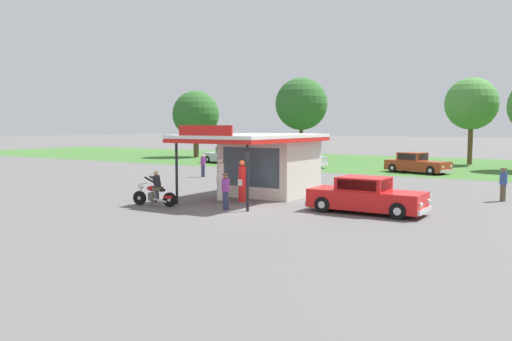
{
  "coord_description": "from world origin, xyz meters",
  "views": [
    {
      "loc": [
        12.21,
        -18.89,
        3.59
      ],
      "look_at": [
        -1.42,
        2.85,
        1.4
      ],
      "focal_mm": 37.19,
      "sensor_mm": 36.0,
      "label": 1
    }
  ],
  "objects_px": {
    "bystander_admiring_sedan": "(203,165)",
    "bystander_standing_back_lot": "(503,183)",
    "bystander_leaning_by_kiosk": "(226,191)",
    "parked_car_second_row_spare": "(227,156)",
    "gas_pump_offside": "(242,184)",
    "parked_car_back_row_left": "(298,159)",
    "bystander_strolling_foreground": "(318,173)",
    "motorcycle_with_rider": "(155,191)",
    "gas_pump_nearside": "(221,182)",
    "featured_classic_sedan": "(366,197)",
    "parked_car_back_row_far_right": "(416,164)"
  },
  "relations": [
    {
      "from": "parked_car_back_row_far_right",
      "to": "bystander_leaning_by_kiosk",
      "type": "relative_size",
      "value": 3.35
    },
    {
      "from": "parked_car_back_row_left",
      "to": "bystander_strolling_foreground",
      "type": "bearing_deg",
      "value": -57.94
    },
    {
      "from": "parked_car_back_row_left",
      "to": "parked_car_back_row_far_right",
      "type": "distance_m",
      "value": 10.0
    },
    {
      "from": "bystander_strolling_foreground",
      "to": "motorcycle_with_rider",
      "type": "bearing_deg",
      "value": -106.46
    },
    {
      "from": "gas_pump_nearside",
      "to": "bystander_admiring_sedan",
      "type": "bearing_deg",
      "value": 131.59
    },
    {
      "from": "gas_pump_nearside",
      "to": "parked_car_back_row_left",
      "type": "relative_size",
      "value": 0.38
    },
    {
      "from": "bystander_admiring_sedan",
      "to": "bystander_strolling_foreground",
      "type": "height_order",
      "value": "bystander_admiring_sedan"
    },
    {
      "from": "parked_car_back_row_left",
      "to": "parked_car_second_row_spare",
      "type": "xyz_separation_m",
      "value": [
        -8.0,
        0.83,
        0.02
      ]
    },
    {
      "from": "parked_car_second_row_spare",
      "to": "parked_car_back_row_far_right",
      "type": "bearing_deg",
      "value": -2.19
    },
    {
      "from": "gas_pump_offside",
      "to": "parked_car_second_row_spare",
      "type": "height_order",
      "value": "gas_pump_offside"
    },
    {
      "from": "gas_pump_nearside",
      "to": "featured_classic_sedan",
      "type": "height_order",
      "value": "gas_pump_nearside"
    },
    {
      "from": "parked_car_back_row_left",
      "to": "gas_pump_nearside",
      "type": "bearing_deg",
      "value": -72.28
    },
    {
      "from": "gas_pump_nearside",
      "to": "parked_car_back_row_left",
      "type": "height_order",
      "value": "gas_pump_nearside"
    },
    {
      "from": "gas_pump_nearside",
      "to": "bystander_strolling_foreground",
      "type": "relative_size",
      "value": 1.33
    },
    {
      "from": "motorcycle_with_rider",
      "to": "featured_classic_sedan",
      "type": "bearing_deg",
      "value": 20.19
    },
    {
      "from": "gas_pump_offside",
      "to": "bystander_strolling_foreground",
      "type": "height_order",
      "value": "gas_pump_offside"
    },
    {
      "from": "gas_pump_nearside",
      "to": "bystander_strolling_foreground",
      "type": "xyz_separation_m",
      "value": [
        1.28,
        7.85,
        -0.14
      ]
    },
    {
      "from": "gas_pump_nearside",
      "to": "bystander_standing_back_lot",
      "type": "height_order",
      "value": "gas_pump_nearside"
    },
    {
      "from": "gas_pump_offside",
      "to": "bystander_strolling_foreground",
      "type": "bearing_deg",
      "value": 89.5
    },
    {
      "from": "parked_car_back_row_left",
      "to": "bystander_standing_back_lot",
      "type": "bearing_deg",
      "value": -36.14
    },
    {
      "from": "bystander_standing_back_lot",
      "to": "bystander_strolling_foreground",
      "type": "bearing_deg",
      "value": 176.98
    },
    {
      "from": "bystander_leaning_by_kiosk",
      "to": "featured_classic_sedan",
      "type": "bearing_deg",
      "value": 23.76
    },
    {
      "from": "motorcycle_with_rider",
      "to": "featured_classic_sedan",
      "type": "distance_m",
      "value": 9.21
    },
    {
      "from": "featured_classic_sedan",
      "to": "bystander_standing_back_lot",
      "type": "xyz_separation_m",
      "value": [
        4.31,
        6.66,
        0.17
      ]
    },
    {
      "from": "motorcycle_with_rider",
      "to": "bystander_strolling_foreground",
      "type": "xyz_separation_m",
      "value": [
        3.06,
        10.36,
        0.17
      ]
    },
    {
      "from": "bystander_admiring_sedan",
      "to": "bystander_leaning_by_kiosk",
      "type": "bearing_deg",
      "value": -48.44
    },
    {
      "from": "bystander_admiring_sedan",
      "to": "bystander_standing_back_lot",
      "type": "relative_size",
      "value": 1.01
    },
    {
      "from": "parked_car_second_row_spare",
      "to": "bystander_admiring_sedan",
      "type": "distance_m",
      "value": 13.34
    },
    {
      "from": "parked_car_second_row_spare",
      "to": "bystander_strolling_foreground",
      "type": "relative_size",
      "value": 3.66
    },
    {
      "from": "gas_pump_offside",
      "to": "featured_classic_sedan",
      "type": "height_order",
      "value": "gas_pump_offside"
    },
    {
      "from": "bystander_admiring_sedan",
      "to": "bystander_leaning_by_kiosk",
      "type": "height_order",
      "value": "bystander_admiring_sedan"
    },
    {
      "from": "featured_classic_sedan",
      "to": "bystander_admiring_sedan",
      "type": "distance_m",
      "value": 17.34
    },
    {
      "from": "parked_car_back_row_left",
      "to": "parked_car_second_row_spare",
      "type": "bearing_deg",
      "value": 174.11
    },
    {
      "from": "bystander_leaning_by_kiosk",
      "to": "bystander_standing_back_lot",
      "type": "bearing_deg",
      "value": 43.0
    },
    {
      "from": "bystander_leaning_by_kiosk",
      "to": "parked_car_back_row_far_right",
      "type": "bearing_deg",
      "value": 84.7
    },
    {
      "from": "gas_pump_offside",
      "to": "motorcycle_with_rider",
      "type": "distance_m",
      "value": 3.92
    },
    {
      "from": "parked_car_second_row_spare",
      "to": "bystander_admiring_sedan",
      "type": "height_order",
      "value": "bystander_admiring_sedan"
    },
    {
      "from": "featured_classic_sedan",
      "to": "bystander_leaning_by_kiosk",
      "type": "bearing_deg",
      "value": -156.24
    },
    {
      "from": "parked_car_second_row_spare",
      "to": "gas_pump_offside",
      "type": "bearing_deg",
      "value": -53.32
    },
    {
      "from": "featured_classic_sedan",
      "to": "parked_car_back_row_left",
      "type": "xyz_separation_m",
      "value": [
        -13.32,
        19.54,
        0.02
      ]
    },
    {
      "from": "bystander_leaning_by_kiosk",
      "to": "bystander_standing_back_lot",
      "type": "height_order",
      "value": "bystander_standing_back_lot"
    },
    {
      "from": "parked_car_back_row_far_right",
      "to": "bystander_admiring_sedan",
      "type": "distance_m",
      "value": 16.16
    },
    {
      "from": "bystander_admiring_sedan",
      "to": "bystander_leaning_by_kiosk",
      "type": "distance_m",
      "value": 14.62
    },
    {
      "from": "gas_pump_offside",
      "to": "parked_car_back_row_far_right",
      "type": "distance_m",
      "value": 20.48
    },
    {
      "from": "bystander_admiring_sedan",
      "to": "bystander_standing_back_lot",
      "type": "distance_m",
      "value": 19.47
    },
    {
      "from": "gas_pump_offside",
      "to": "bystander_standing_back_lot",
      "type": "xyz_separation_m",
      "value": [
        9.96,
        7.33,
        -0.07
      ]
    },
    {
      "from": "bystander_admiring_sedan",
      "to": "bystander_leaning_by_kiosk",
      "type": "relative_size",
      "value": 1.04
    },
    {
      "from": "gas_pump_nearside",
      "to": "bystander_admiring_sedan",
      "type": "distance_m",
      "value": 12.36
    },
    {
      "from": "motorcycle_with_rider",
      "to": "bystander_standing_back_lot",
      "type": "bearing_deg",
      "value": 37.23
    },
    {
      "from": "bystander_leaning_by_kiosk",
      "to": "bystander_admiring_sedan",
      "type": "bearing_deg",
      "value": 131.56
    }
  ]
}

